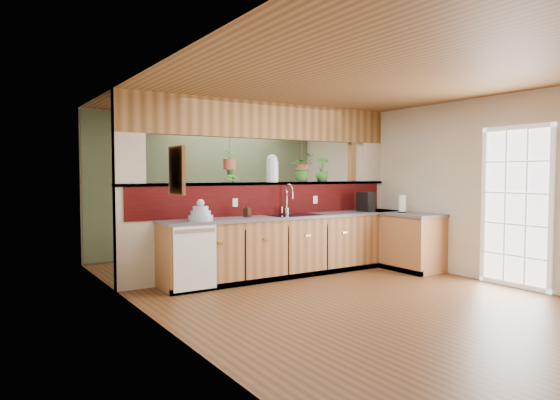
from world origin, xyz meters
TOP-DOWN VIEW (x-y plane):
  - ground at (0.00, 0.00)m, footprint 4.60×7.00m
  - ceiling at (0.00, 0.00)m, footprint 4.60×7.00m
  - wall_back at (0.00, 3.50)m, footprint 4.60×0.02m
  - wall_left at (-2.30, 0.00)m, footprint 0.02×7.00m
  - wall_right at (2.30, 0.00)m, footprint 0.02×7.00m
  - pass_through_partition at (0.03, 1.35)m, footprint 4.60×0.21m
  - pass_through_ledge at (0.00, 1.35)m, footprint 4.60×0.21m
  - header_beam at (0.00, 1.35)m, footprint 4.60×0.15m
  - sage_backwall at (0.00, 3.48)m, footprint 4.55×0.02m
  - countertop at (0.84, 0.87)m, footprint 4.14×1.52m
  - dishwasher at (-1.48, 0.66)m, footprint 0.58×0.03m
  - navy_sink at (0.25, 0.98)m, footprint 0.82×0.50m
  - french_door at (2.27, -1.30)m, footprint 0.06×1.02m
  - framed_print at (-2.27, -0.80)m, footprint 0.04×0.35m
  - faucet at (0.24, 1.13)m, footprint 0.20×0.20m
  - dish_stack at (-1.31, 0.88)m, footprint 0.33×0.33m
  - soap_dispenser at (-0.51, 1.05)m, footprint 0.12×0.12m
  - coffee_maker at (1.63, 0.90)m, footprint 0.17×0.29m
  - paper_towel at (1.96, 0.43)m, footprint 0.14×0.14m
  - glass_jar at (0.09, 1.35)m, footprint 0.19×0.19m
  - ledge_plant_right at (1.06, 1.35)m, footprint 0.27×0.27m
  - hanging_plant_a at (-0.64, 1.35)m, footprint 0.23×0.19m
  - hanging_plant_b at (0.65, 1.35)m, footprint 0.43×0.40m
  - shelving_console at (-0.13, 3.25)m, footprint 1.66×1.05m
  - shelf_plant_a at (-0.74, 3.25)m, footprint 0.21×0.15m
  - shelf_plant_b at (0.38, 3.25)m, footprint 0.33×0.33m
  - floor_plant at (0.86, 2.55)m, footprint 0.73×0.66m

SIDE VIEW (x-z plane):
  - ground at x=0.00m, z-range -0.01..0.01m
  - floor_plant at x=0.86m, z-range 0.00..0.71m
  - countertop at x=0.84m, z-range 0.00..0.90m
  - dishwasher at x=-1.48m, z-range 0.05..0.87m
  - shelving_console at x=-0.13m, z-range -0.04..1.04m
  - navy_sink at x=0.25m, z-range 0.73..0.91m
  - dish_stack at x=-1.31m, z-range 0.85..1.13m
  - soap_dispenser at x=-0.51m, z-range 0.90..1.09m
  - paper_towel at x=1.96m, z-range 0.89..1.18m
  - coffee_maker at x=1.63m, z-range 0.89..1.21m
  - french_door at x=2.27m, z-range -0.03..2.13m
  - faucet at x=0.24m, z-range 0.92..1.38m
  - pass_through_partition at x=0.03m, z-range -0.11..2.49m
  - shelf_plant_a at x=-0.74m, z-range 1.04..1.43m
  - shelf_plant_b at x=0.38m, z-range 1.04..1.51m
  - wall_back at x=0.00m, z-range 0.00..2.60m
  - wall_left at x=-2.30m, z-range 0.00..2.60m
  - wall_right at x=2.30m, z-range 0.00..2.60m
  - sage_backwall at x=0.00m, z-range 0.02..2.58m
  - pass_through_ledge at x=0.00m, z-range 1.35..1.39m
  - framed_print at x=-2.27m, z-range 1.32..1.78m
  - ledge_plant_right at x=1.06m, z-range 1.39..1.80m
  - glass_jar at x=0.09m, z-range 1.39..1.82m
  - hanging_plant_b at x=0.65m, z-range 1.54..2.08m
  - hanging_plant_a at x=-0.64m, z-range 1.56..2.06m
  - header_beam at x=0.00m, z-range 2.05..2.60m
  - ceiling at x=0.00m, z-range 2.60..2.60m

